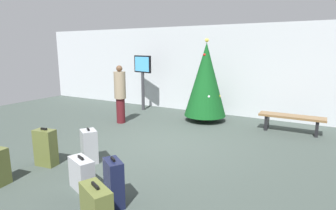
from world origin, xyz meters
name	(u,v)px	position (x,y,z in m)	size (l,w,h in m)	color
ground_plane	(160,144)	(0.00, 0.00, 0.00)	(16.00, 16.00, 0.00)	#38423D
back_wall	(216,70)	(0.00, 3.84, 1.53)	(16.00, 0.20, 3.06)	#B7BCC1
holiday_tree	(206,80)	(0.12, 2.59, 1.32)	(1.31, 1.31, 2.58)	#4C3319
flight_info_kiosk	(143,72)	(-2.52, 2.97, 1.42)	(0.88, 0.36, 2.03)	#333338
waiting_bench	(291,119)	(2.67, 2.56, 0.37)	(1.69, 0.44, 0.48)	brown
traveller_0	(120,93)	(-2.07, 1.09, 0.94)	(0.48, 0.48, 1.78)	#4C1419
suitcase_0	(89,146)	(-0.67, -1.66, 0.34)	(0.44, 0.42, 0.72)	#9EA0A5
suitcase_1	(82,174)	(0.03, -2.53, 0.26)	(0.56, 0.40, 0.57)	#9EA0A5
suitcase_3	(46,148)	(-1.31, -2.18, 0.36)	(0.44, 0.29, 0.77)	#59602D
suitcase_4	(114,183)	(0.80, -2.64, 0.35)	(0.43, 0.38, 0.74)	#141938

